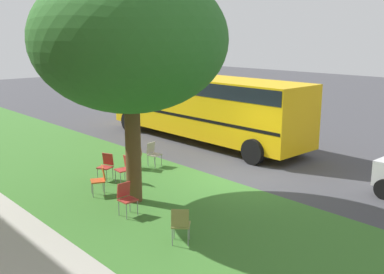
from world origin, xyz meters
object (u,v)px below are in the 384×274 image
object	(u,v)px
chair_2	(136,155)
chair_0	(100,178)
chair_4	(106,165)
chair_6	(153,152)
chair_5	(124,167)
chair_1	(126,196)
street_tree	(130,41)
school_bus	(203,102)
chair_3	(181,223)

from	to	relation	value
chair_2	chair_0	bearing A→B (deg)	121.74
chair_4	chair_6	xyz separation A→B (m)	(0.21, -2.10, 0.00)
chair_6	chair_5	bearing A→B (deg)	115.24
chair_1	chair_6	size ratio (longest dim) A/B	1.00
street_tree	chair_4	bearing A→B (deg)	-11.12
chair_1	school_bus	distance (m)	8.93
chair_3	street_tree	bearing A→B (deg)	-15.39
chair_0	school_bus	size ratio (longest dim) A/B	0.08
chair_0	chair_1	world-z (taller)	same
chair_1	school_bus	xyz separation A→B (m)	(4.82, -7.41, 1.24)
chair_2	chair_6	distance (m)	0.64
chair_3	chair_1	bearing A→B (deg)	-1.45
chair_3	chair_4	distance (m)	5.31
chair_5	school_bus	xyz separation A→B (m)	(2.56, -5.94, 1.24)
chair_2	chair_5	bearing A→B (deg)	130.31
chair_0	chair_1	bearing A→B (deg)	170.54
chair_0	chair_6	world-z (taller)	same
chair_0	chair_3	world-z (taller)	same
street_tree	chair_2	xyz separation A→B (m)	(2.57, -1.91, -4.00)
chair_3	school_bus	xyz separation A→B (m)	(7.07, -7.47, 1.24)
chair_4	chair_5	xyz separation A→B (m)	(-0.65, -0.28, 0.00)
chair_4	chair_2	bearing A→B (deg)	-76.15
chair_1	chair_3	bearing A→B (deg)	178.55
chair_6	school_bus	world-z (taller)	school_bus
chair_1	chair_6	distance (m)	4.53
chair_3	school_bus	bearing A→B (deg)	-46.55
chair_2	chair_3	distance (m)	6.16
chair_0	chair_5	size ratio (longest dim) A/B	1.00
street_tree	chair_5	bearing A→B (deg)	-24.58
chair_4	school_bus	world-z (taller)	school_bus
chair_1	school_bus	bearing A→B (deg)	-56.94
chair_5	street_tree	bearing A→B (deg)	155.42
chair_0	chair_1	size ratio (longest dim) A/B	1.00
chair_1	chair_2	bearing A→B (deg)	-39.11
chair_2	chair_5	distance (m)	1.57
street_tree	school_bus	xyz separation A→B (m)	(4.11, -6.65, -2.76)
chair_6	chair_1	bearing A→B (deg)	133.51
chair_0	chair_6	size ratio (longest dim) A/B	1.00
street_tree	chair_5	world-z (taller)	street_tree
chair_2	school_bus	distance (m)	5.14
chair_1	school_bus	size ratio (longest dim) A/B	0.08
street_tree	chair_6	xyz separation A→B (m)	(2.41, -2.53, -4.00)
chair_4	chair_6	bearing A→B (deg)	-84.40
chair_0	chair_5	distance (m)	1.25
street_tree	chair_2	size ratio (longest dim) A/B	7.37
chair_1	chair_6	xyz separation A→B (m)	(3.12, -3.29, 0.00)
chair_1	chair_2	world-z (taller)	same
chair_6	school_bus	bearing A→B (deg)	-67.56
chair_1	chair_4	world-z (taller)	same
chair_5	chair_3	bearing A→B (deg)	161.33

